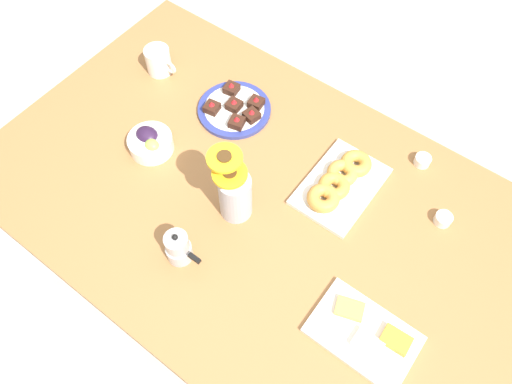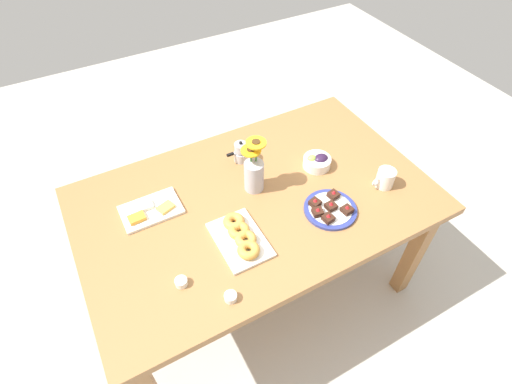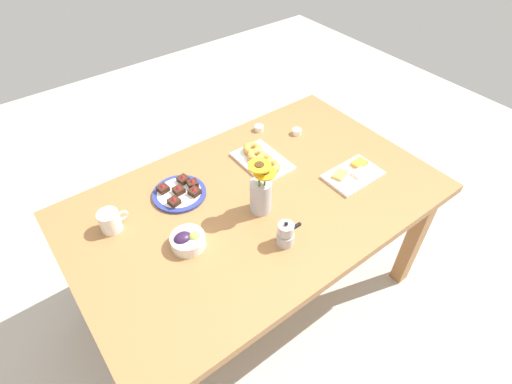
% 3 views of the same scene
% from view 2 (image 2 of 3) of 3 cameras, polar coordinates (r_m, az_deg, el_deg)
% --- Properties ---
extents(ground_plane, '(6.00, 6.00, 0.00)m').
position_cam_2_polar(ground_plane, '(2.42, 0.00, -12.70)').
color(ground_plane, '#B7B2A8').
extents(dining_table, '(1.60, 1.00, 0.74)m').
position_cam_2_polar(dining_table, '(1.89, 0.00, -2.60)').
color(dining_table, '#9E6B3D').
rests_on(dining_table, ground_plane).
extents(coffee_mug, '(0.12, 0.08, 0.09)m').
position_cam_2_polar(coffee_mug, '(1.94, 17.97, 1.91)').
color(coffee_mug, white).
rests_on(coffee_mug, dining_table).
extents(grape_bowl, '(0.13, 0.13, 0.07)m').
position_cam_2_polar(grape_bowl, '(1.98, 8.74, 4.34)').
color(grape_bowl, white).
rests_on(grape_bowl, dining_table).
extents(cheese_platter, '(0.26, 0.17, 0.03)m').
position_cam_2_polar(cheese_platter, '(1.82, -14.86, -2.50)').
color(cheese_platter, white).
rests_on(cheese_platter, dining_table).
extents(croissant_platter, '(0.19, 0.28, 0.05)m').
position_cam_2_polar(croissant_platter, '(1.66, -2.18, -6.40)').
color(croissant_platter, white).
rests_on(croissant_platter, dining_table).
extents(jam_cup_honey, '(0.05, 0.05, 0.03)m').
position_cam_2_polar(jam_cup_honey, '(1.57, -10.64, -12.51)').
color(jam_cup_honey, white).
rests_on(jam_cup_honey, dining_table).
extents(jam_cup_berry, '(0.05, 0.05, 0.03)m').
position_cam_2_polar(jam_cup_berry, '(1.52, -3.65, -14.72)').
color(jam_cup_berry, white).
rests_on(jam_cup_berry, dining_table).
extents(dessert_plate, '(0.24, 0.24, 0.05)m').
position_cam_2_polar(dessert_plate, '(1.79, 10.52, -2.38)').
color(dessert_plate, navy).
rests_on(dessert_plate, dining_table).
extents(flower_vase, '(0.11, 0.11, 0.27)m').
position_cam_2_polar(flower_vase, '(1.80, -0.30, 2.74)').
color(flower_vase, '#B2B2BC').
rests_on(flower_vase, dining_table).
extents(moka_pot, '(0.11, 0.07, 0.12)m').
position_cam_2_polar(moka_pot, '(1.98, -2.19, 5.67)').
color(moka_pot, '#B7B7BC').
rests_on(moka_pot, dining_table).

